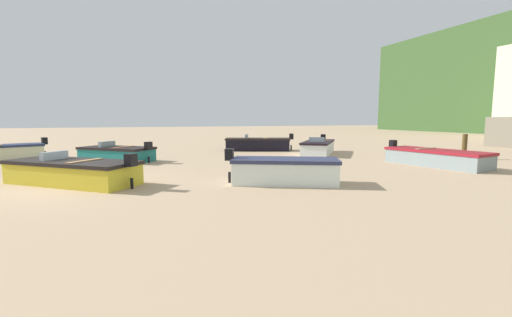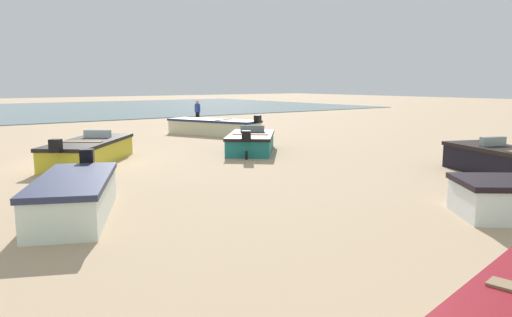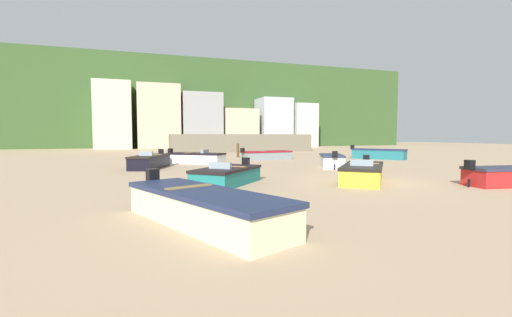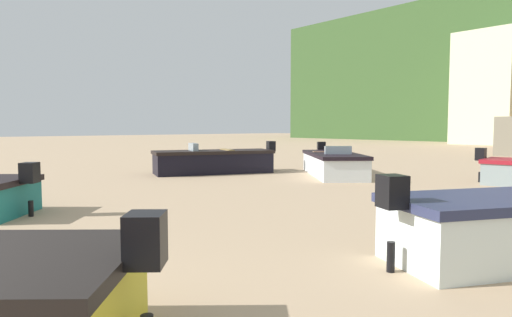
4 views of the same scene
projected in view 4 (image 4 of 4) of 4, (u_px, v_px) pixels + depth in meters
townhouse_far_left at (491, 89)px, 44.02m from camera, size 5.65×5.65×10.84m
boat_white_2 at (333, 164)px, 16.21m from camera, size 4.45×3.99×1.14m
boat_black_5 at (214, 161)px, 17.01m from camera, size 2.96×4.74×1.19m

